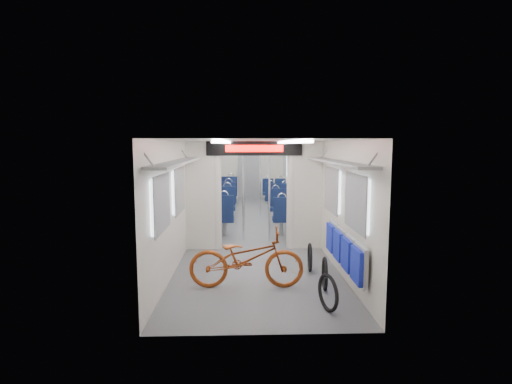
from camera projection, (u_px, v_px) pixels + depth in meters
carriage at (252, 173)px, 10.22m from camera, size 12.00×12.02×2.31m
bicycle at (246, 258)px, 6.22m from camera, size 1.80×0.66×0.94m
flip_bench at (344, 250)px, 6.29m from camera, size 0.12×2.14×0.56m
bike_hoop_a at (328, 294)px, 5.35m from camera, size 0.20×0.51×0.52m
bike_hoop_b at (325, 275)px, 6.12m from camera, size 0.10×0.52×0.52m
bike_hoop_c at (310, 259)px, 7.03m from camera, size 0.09×0.51×0.51m
seat_bay_near_left at (217, 207)px, 10.66m from camera, size 0.94×2.19×1.14m
seat_bay_near_right at (287, 209)px, 10.62m from camera, size 0.89×1.99×1.07m
seat_bay_far_left at (223, 193)px, 13.83m from camera, size 0.96×2.29×1.17m
seat_bay_far_right at (276, 193)px, 14.20m from camera, size 0.88×1.93×1.06m
stanchion_near_left at (244, 191)px, 9.26m from camera, size 0.05×0.05×2.30m
stanchion_near_right at (269, 192)px, 9.17m from camera, size 0.04×0.04×2.30m
stanchion_far_left at (243, 180)px, 12.18m from camera, size 0.04×0.04×2.30m
stanchion_far_right at (260, 179)px, 12.45m from camera, size 0.05×0.05×2.30m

